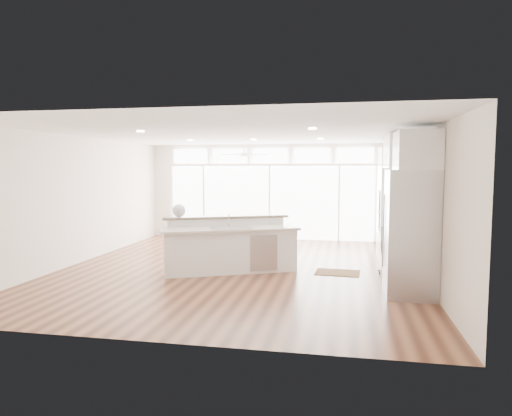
# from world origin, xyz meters

# --- Properties ---
(floor) EXTENTS (7.00, 8.00, 0.02)m
(floor) POSITION_xyz_m (0.00, 0.00, -0.01)
(floor) COLOR #482516
(floor) RESTS_ON ground
(ceiling) EXTENTS (7.00, 8.00, 0.02)m
(ceiling) POSITION_xyz_m (0.00, 0.00, 2.70)
(ceiling) COLOR white
(ceiling) RESTS_ON wall_back
(wall_back) EXTENTS (7.00, 0.04, 2.70)m
(wall_back) POSITION_xyz_m (0.00, 4.00, 1.35)
(wall_back) COLOR silver
(wall_back) RESTS_ON floor
(wall_front) EXTENTS (7.00, 0.04, 2.70)m
(wall_front) POSITION_xyz_m (0.00, -4.00, 1.35)
(wall_front) COLOR silver
(wall_front) RESTS_ON floor
(wall_left) EXTENTS (0.04, 8.00, 2.70)m
(wall_left) POSITION_xyz_m (-3.50, 0.00, 1.35)
(wall_left) COLOR silver
(wall_left) RESTS_ON floor
(wall_right) EXTENTS (0.04, 8.00, 2.70)m
(wall_right) POSITION_xyz_m (3.50, 0.00, 1.35)
(wall_right) COLOR silver
(wall_right) RESTS_ON floor
(glass_wall) EXTENTS (5.80, 0.06, 2.08)m
(glass_wall) POSITION_xyz_m (0.00, 3.94, 1.05)
(glass_wall) COLOR white
(glass_wall) RESTS_ON wall_back
(transom_row) EXTENTS (5.90, 0.06, 0.40)m
(transom_row) POSITION_xyz_m (0.00, 3.94, 2.38)
(transom_row) COLOR white
(transom_row) RESTS_ON wall_back
(desk_window) EXTENTS (0.04, 0.85, 0.85)m
(desk_window) POSITION_xyz_m (3.46, 0.30, 1.55)
(desk_window) COLOR white
(desk_window) RESTS_ON wall_right
(ceiling_fan) EXTENTS (1.16, 1.16, 0.32)m
(ceiling_fan) POSITION_xyz_m (-0.50, 2.80, 2.48)
(ceiling_fan) COLOR white
(ceiling_fan) RESTS_ON ceiling
(recessed_lights) EXTENTS (3.40, 3.00, 0.02)m
(recessed_lights) POSITION_xyz_m (0.00, 0.20, 2.68)
(recessed_lights) COLOR beige
(recessed_lights) RESTS_ON ceiling
(oven_cabinet) EXTENTS (0.64, 1.20, 2.50)m
(oven_cabinet) POSITION_xyz_m (3.17, 1.80, 1.25)
(oven_cabinet) COLOR white
(oven_cabinet) RESTS_ON floor
(desk_nook) EXTENTS (0.72, 1.30, 0.76)m
(desk_nook) POSITION_xyz_m (3.13, 0.30, 0.38)
(desk_nook) COLOR white
(desk_nook) RESTS_ON floor
(upper_cabinets) EXTENTS (0.64, 1.30, 0.64)m
(upper_cabinets) POSITION_xyz_m (3.17, 0.30, 2.35)
(upper_cabinets) COLOR white
(upper_cabinets) RESTS_ON wall_right
(refrigerator) EXTENTS (0.76, 0.90, 2.00)m
(refrigerator) POSITION_xyz_m (3.11, -1.35, 1.00)
(refrigerator) COLOR #A9A9AE
(refrigerator) RESTS_ON floor
(fridge_cabinet) EXTENTS (0.64, 0.90, 0.60)m
(fridge_cabinet) POSITION_xyz_m (3.17, -1.35, 2.30)
(fridge_cabinet) COLOR white
(fridge_cabinet) RESTS_ON wall_right
(framed_photos) EXTENTS (0.06, 0.22, 0.80)m
(framed_photos) POSITION_xyz_m (3.46, 0.92, 1.40)
(framed_photos) COLOR black
(framed_photos) RESTS_ON wall_right
(kitchen_island) EXTENTS (2.84, 2.01, 1.06)m
(kitchen_island) POSITION_xyz_m (-0.11, -0.28, 0.53)
(kitchen_island) COLOR white
(kitchen_island) RESTS_ON floor
(rug) EXTENTS (0.89, 0.67, 0.01)m
(rug) POSITION_xyz_m (1.97, 0.00, 0.01)
(rug) COLOR #3C2413
(rug) RESTS_ON floor
(office_chair) EXTENTS (0.61, 0.59, 0.93)m
(office_chair) POSITION_xyz_m (3.05, -0.10, 0.47)
(office_chair) COLOR black
(office_chair) RESTS_ON floor
(fishbowl) EXTENTS (0.36, 0.36, 0.26)m
(fishbowl) POSITION_xyz_m (-1.14, -0.31, 1.19)
(fishbowl) COLOR silver
(fishbowl) RESTS_ON kitchen_island
(monitor) EXTENTS (0.14, 0.50, 0.41)m
(monitor) POSITION_xyz_m (3.05, 0.30, 0.97)
(monitor) COLOR black
(monitor) RESTS_ON desk_nook
(keyboard) EXTENTS (0.16, 0.34, 0.02)m
(keyboard) POSITION_xyz_m (2.88, 0.30, 0.77)
(keyboard) COLOR silver
(keyboard) RESTS_ON desk_nook
(potted_plant) EXTENTS (0.32, 0.35, 0.25)m
(potted_plant) POSITION_xyz_m (3.17, 1.80, 2.63)
(potted_plant) COLOR #315122
(potted_plant) RESTS_ON oven_cabinet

